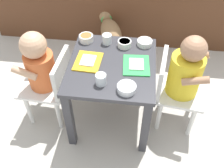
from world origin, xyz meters
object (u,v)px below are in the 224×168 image
at_px(seated_child_left, 42,68).
at_px(water_cup_right, 101,80).
at_px(cereal_bowl_left_side, 145,42).
at_px(veggie_bowl_far, 127,88).
at_px(food_tray_left, 88,62).
at_px(cereal_bowl_right_side, 124,43).
at_px(food_tray_right, 136,65).
at_px(seated_child_right, 183,74).
at_px(veggie_bowl_near, 86,38).
at_px(dog, 110,32).
at_px(water_cup_left, 107,40).
at_px(dining_table, 112,75).

distance_m(seated_child_left, water_cup_right, 0.40).
bearing_deg(cereal_bowl_left_side, seated_child_left, -158.36).
height_order(cereal_bowl_left_side, veggie_bowl_far, veggie_bowl_far).
xyz_separation_m(food_tray_left, cereal_bowl_right_side, (0.19, 0.18, 0.02)).
height_order(food_tray_right, cereal_bowl_left_side, cereal_bowl_left_side).
xyz_separation_m(seated_child_right, food_tray_left, (-0.55, -0.02, 0.05)).
relative_size(veggie_bowl_far, cereal_bowl_right_side, 1.18).
distance_m(cereal_bowl_right_side, veggie_bowl_near, 0.24).
relative_size(seated_child_left, veggie_bowl_far, 6.69).
xyz_separation_m(seated_child_right, cereal_bowl_left_side, (-0.23, 0.19, 0.07)).
bearing_deg(veggie_bowl_far, seated_child_right, 34.63).
bearing_deg(food_tray_left, dog, 86.47).
xyz_separation_m(water_cup_right, veggie_bowl_near, (-0.15, 0.36, -0.00)).
distance_m(seated_child_left, dog, 0.80).
xyz_separation_m(dog, cereal_bowl_left_side, (0.27, -0.48, 0.26)).
xyz_separation_m(water_cup_left, veggie_bowl_near, (-0.13, 0.01, -0.00)).
bearing_deg(veggie_bowl_near, food_tray_right, -32.24).
bearing_deg(veggie_bowl_near, seated_child_left, -134.09).
height_order(seated_child_left, dog, seated_child_left).
bearing_deg(cereal_bowl_left_side, veggie_bowl_far, -101.14).
distance_m(food_tray_right, water_cup_right, 0.24).
bearing_deg(cereal_bowl_right_side, cereal_bowl_left_side, 13.82).
height_order(dining_table, food_tray_right, food_tray_right).
distance_m(food_tray_left, food_tray_right, 0.27).
height_order(seated_child_left, water_cup_right, seated_child_left).
relative_size(seated_child_right, food_tray_left, 3.64).
bearing_deg(veggie_bowl_near, food_tray_left, -76.60).
height_order(dining_table, cereal_bowl_right_side, cereal_bowl_right_side).
distance_m(seated_child_right, cereal_bowl_right_side, 0.39).
xyz_separation_m(water_cup_right, cereal_bowl_left_side, (0.21, 0.37, -0.01)).
bearing_deg(seated_child_right, food_tray_right, -175.74).
bearing_deg(food_tray_left, water_cup_right, -58.33).
relative_size(cereal_bowl_left_side, veggie_bowl_far, 0.94).
xyz_separation_m(seated_child_left, cereal_bowl_right_side, (0.46, 0.20, 0.07)).
bearing_deg(cereal_bowl_left_side, cereal_bowl_right_side, -166.18).
bearing_deg(seated_child_right, water_cup_left, 159.29).
relative_size(dog, cereal_bowl_right_side, 5.10).
height_order(water_cup_right, veggie_bowl_near, water_cup_right).
height_order(dining_table, veggie_bowl_far, veggie_bowl_far).
bearing_deg(food_tray_left, dining_table, 1.47).
bearing_deg(veggie_bowl_near, water_cup_right, -67.94).
height_order(seated_child_right, water_cup_right, seated_child_right).
relative_size(food_tray_left, water_cup_right, 2.98).
relative_size(seated_child_right, veggie_bowl_far, 6.84).
height_order(cereal_bowl_left_side, veggie_bowl_near, veggie_bowl_near).
xyz_separation_m(food_tray_right, water_cup_left, (-0.19, 0.20, 0.02)).
bearing_deg(veggie_bowl_far, cereal_bowl_right_side, 96.59).
xyz_separation_m(food_tray_left, cereal_bowl_left_side, (0.31, 0.21, 0.01)).
xyz_separation_m(food_tray_left, veggie_bowl_near, (-0.05, 0.20, 0.02)).
relative_size(seated_child_left, cereal_bowl_left_side, 7.12).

